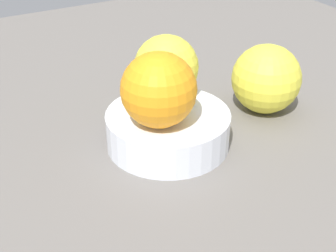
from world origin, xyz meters
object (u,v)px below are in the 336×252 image
fruit_bowl (168,130)px  orange_in_bowl_0 (166,67)px  orange_loose_0 (266,79)px  orange_in_bowl_1 (159,90)px

fruit_bowl → orange_in_bowl_0: 7.25cm
orange_loose_0 → fruit_bowl: bearing=-175.6°
orange_in_bowl_0 → orange_loose_0: bearing=-11.9°
orange_in_bowl_1 → fruit_bowl: bearing=36.0°
orange_in_bowl_0 → orange_in_bowl_1: orange_in_bowl_1 is taller
orange_in_bowl_1 → orange_loose_0: size_ratio=0.92×
fruit_bowl → orange_loose_0: (14.76, 1.14, 2.48)cm
fruit_bowl → orange_in_bowl_1: size_ratio=1.74×
orange_in_bowl_0 → orange_loose_0: (12.82, -2.70, -3.36)cm
fruit_bowl → orange_in_bowl_0: orange_in_bowl_0 is taller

